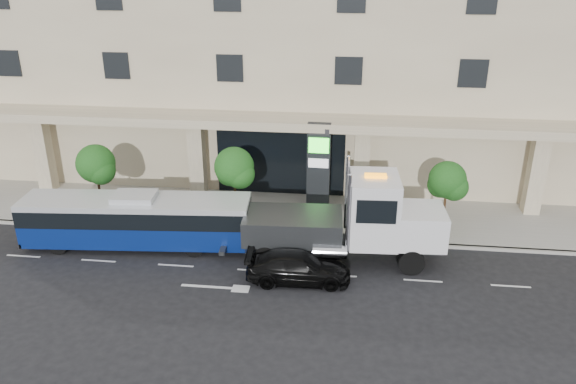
{
  "coord_description": "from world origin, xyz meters",
  "views": [
    {
      "loc": [
        4.36,
        -24.81,
        14.11
      ],
      "look_at": [
        1.18,
        2.0,
        2.74
      ],
      "focal_mm": 35.0,
      "sensor_mm": 36.0,
      "label": 1
    }
  ],
  "objects_px": {
    "tow_truck": "(352,222)",
    "black_sedan": "(298,267)",
    "signage_pylon": "(319,167)",
    "city_bus": "(137,220)"
  },
  "relations": [
    {
      "from": "city_bus",
      "to": "signage_pylon",
      "type": "distance_m",
      "value": 10.61
    },
    {
      "from": "tow_truck",
      "to": "black_sedan",
      "type": "relative_size",
      "value": 2.27
    },
    {
      "from": "tow_truck",
      "to": "signage_pylon",
      "type": "bearing_deg",
      "value": 107.53
    },
    {
      "from": "city_bus",
      "to": "tow_truck",
      "type": "distance_m",
      "value": 11.11
    },
    {
      "from": "city_bus",
      "to": "signage_pylon",
      "type": "relative_size",
      "value": 2.24
    },
    {
      "from": "tow_truck",
      "to": "black_sedan",
      "type": "distance_m",
      "value": 3.61
    },
    {
      "from": "tow_truck",
      "to": "signage_pylon",
      "type": "relative_size",
      "value": 2.09
    },
    {
      "from": "tow_truck",
      "to": "black_sedan",
      "type": "bearing_deg",
      "value": -139.55
    },
    {
      "from": "black_sedan",
      "to": "city_bus",
      "type": "bearing_deg",
      "value": 71.04
    },
    {
      "from": "black_sedan",
      "to": "tow_truck",
      "type": "bearing_deg",
      "value": -49.94
    }
  ]
}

